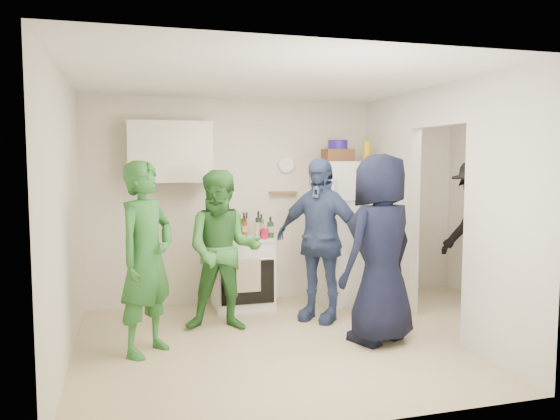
# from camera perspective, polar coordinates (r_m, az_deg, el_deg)

# --- Properties ---
(floor) EXTENTS (4.80, 4.80, 0.00)m
(floor) POSITION_cam_1_polar(r_m,az_deg,el_deg) (5.54, 5.16, -13.24)
(floor) COLOR #C0AF87
(floor) RESTS_ON ground
(wall_back) EXTENTS (4.80, 0.00, 4.80)m
(wall_back) POSITION_cam_1_polar(r_m,az_deg,el_deg) (6.89, 0.22, 1.02)
(wall_back) COLOR silver
(wall_back) RESTS_ON floor
(wall_front) EXTENTS (4.80, 0.00, 4.80)m
(wall_front) POSITION_cam_1_polar(r_m,az_deg,el_deg) (3.76, 14.57, -2.64)
(wall_front) COLOR silver
(wall_front) RESTS_ON floor
(wall_left) EXTENTS (0.00, 3.40, 3.40)m
(wall_left) POSITION_cam_1_polar(r_m,az_deg,el_deg) (4.97, -21.58, -0.97)
(wall_left) COLOR silver
(wall_left) RESTS_ON floor
(wall_right) EXTENTS (0.00, 3.40, 3.40)m
(wall_right) POSITION_cam_1_polar(r_m,az_deg,el_deg) (6.54, 25.33, 0.29)
(wall_right) COLOR silver
(wall_right) RESTS_ON floor
(ceiling) EXTENTS (4.80, 4.80, 0.00)m
(ceiling) POSITION_cam_1_polar(r_m,az_deg,el_deg) (5.31, 5.38, 13.27)
(ceiling) COLOR white
(ceiling) RESTS_ON wall_back
(partition_pier_back) EXTENTS (0.12, 1.20, 2.50)m
(partition_pier_back) POSITION_cam_1_polar(r_m,az_deg,el_deg) (6.78, 11.44, 0.84)
(partition_pier_back) COLOR silver
(partition_pier_back) RESTS_ON floor
(partition_pier_front) EXTENTS (0.12, 1.20, 2.50)m
(partition_pier_front) POSITION_cam_1_polar(r_m,az_deg,el_deg) (4.93, 23.16, -1.06)
(partition_pier_front) COLOR silver
(partition_pier_front) RESTS_ON floor
(partition_header) EXTENTS (0.12, 1.00, 0.40)m
(partition_header) POSITION_cam_1_polar(r_m,az_deg,el_deg) (5.83, 16.64, 10.38)
(partition_header) COLOR silver
(partition_header) RESTS_ON partition_pier_back
(stove) EXTENTS (0.71, 0.59, 0.84)m
(stove) POSITION_cam_1_polar(r_m,az_deg,el_deg) (6.55, -3.93, -6.53)
(stove) COLOR white
(stove) RESTS_ON floor
(upper_cabinet) EXTENTS (0.95, 0.34, 0.70)m
(upper_cabinet) POSITION_cam_1_polar(r_m,az_deg,el_deg) (6.45, -11.45, 5.96)
(upper_cabinet) COLOR silver
(upper_cabinet) RESTS_ON wall_back
(fridge) EXTENTS (0.72, 0.70, 1.74)m
(fridge) POSITION_cam_1_polar(r_m,az_deg,el_deg) (6.83, 6.91, -2.25)
(fridge) COLOR white
(fridge) RESTS_ON floor
(wicker_basket) EXTENTS (0.35, 0.25, 0.15)m
(wicker_basket) POSITION_cam_1_polar(r_m,az_deg,el_deg) (6.78, 6.05, 5.71)
(wicker_basket) COLOR brown
(wicker_basket) RESTS_ON fridge
(blue_bowl) EXTENTS (0.24, 0.24, 0.11)m
(blue_bowl) POSITION_cam_1_polar(r_m,az_deg,el_deg) (6.79, 6.06, 6.81)
(blue_bowl) COLOR #23148B
(blue_bowl) RESTS_ON wicker_basket
(yellow_cup_stack_top) EXTENTS (0.09, 0.09, 0.25)m
(yellow_cup_stack_top) POSITION_cam_1_polar(r_m,az_deg,el_deg) (6.77, 9.06, 6.10)
(yellow_cup_stack_top) COLOR yellow
(yellow_cup_stack_top) RESTS_ON fridge
(wall_clock) EXTENTS (0.22, 0.02, 0.22)m
(wall_clock) POSITION_cam_1_polar(r_m,az_deg,el_deg) (6.87, 0.67, 4.76)
(wall_clock) COLOR white
(wall_clock) RESTS_ON wall_back
(spice_shelf) EXTENTS (0.35, 0.08, 0.03)m
(spice_shelf) POSITION_cam_1_polar(r_m,az_deg,el_deg) (6.84, 0.33, 1.83)
(spice_shelf) COLOR olive
(spice_shelf) RESTS_ON wall_back
(nook_window) EXTENTS (0.03, 0.70, 0.80)m
(nook_window) POSITION_cam_1_polar(r_m,az_deg,el_deg) (6.66, 24.20, 3.86)
(nook_window) COLOR black
(nook_window) RESTS_ON wall_right
(nook_window_frame) EXTENTS (0.04, 0.76, 0.86)m
(nook_window_frame) POSITION_cam_1_polar(r_m,az_deg,el_deg) (6.65, 24.10, 3.87)
(nook_window_frame) COLOR white
(nook_window_frame) RESTS_ON wall_right
(nook_valance) EXTENTS (0.04, 0.82, 0.18)m
(nook_valance) POSITION_cam_1_polar(r_m,az_deg,el_deg) (6.64, 24.05, 6.89)
(nook_valance) COLOR white
(nook_valance) RESTS_ON wall_right
(yellow_cup_stack_stove) EXTENTS (0.09, 0.09, 0.25)m
(yellow_cup_stack_stove) POSITION_cam_1_polar(r_m,az_deg,el_deg) (6.23, -4.63, -2.04)
(yellow_cup_stack_stove) COLOR #FCEF15
(yellow_cup_stack_stove) RESTS_ON stove
(red_cup) EXTENTS (0.09, 0.09, 0.12)m
(red_cup) POSITION_cam_1_polar(r_m,az_deg,el_deg) (6.33, -1.64, -2.50)
(red_cup) COLOR red
(red_cup) RESTS_ON stove
(person_green_left) EXTENTS (0.74, 0.75, 1.75)m
(person_green_left) POSITION_cam_1_polar(r_m,az_deg,el_deg) (5.07, -13.79, -4.91)
(person_green_left) COLOR #2E7334
(person_green_left) RESTS_ON floor
(person_green_center) EXTENTS (0.93, 0.79, 1.66)m
(person_green_center) POSITION_cam_1_polar(r_m,az_deg,el_deg) (5.66, -5.95, -4.22)
(person_green_center) COLOR #3B863B
(person_green_center) RESTS_ON floor
(person_denim) EXTENTS (1.04, 1.05, 1.78)m
(person_denim) POSITION_cam_1_polar(r_m,az_deg,el_deg) (5.99, 4.10, -3.09)
(person_denim) COLOR #354B74
(person_denim) RESTS_ON floor
(person_navy) EXTENTS (1.05, 0.90, 1.82)m
(person_navy) POSITION_cam_1_polar(r_m,az_deg,el_deg) (5.33, 10.44, -3.99)
(person_navy) COLOR black
(person_navy) RESTS_ON floor
(person_nook) EXTENTS (0.83, 1.24, 1.78)m
(person_nook) POSITION_cam_1_polar(r_m,az_deg,el_deg) (6.82, 20.14, -2.37)
(person_nook) COLOR black
(person_nook) RESTS_ON floor
(bottle_a) EXTENTS (0.07, 0.07, 0.26)m
(bottle_a) POSITION_cam_1_polar(r_m,az_deg,el_deg) (6.53, -6.46, -1.68)
(bottle_a) COLOR maroon
(bottle_a) RESTS_ON stove
(bottle_b) EXTENTS (0.08, 0.08, 0.29)m
(bottle_b) POSITION_cam_1_polar(r_m,az_deg,el_deg) (6.35, -5.42, -1.72)
(bottle_b) COLOR #23541C
(bottle_b) RESTS_ON stove
(bottle_c) EXTENTS (0.06, 0.06, 0.33)m
(bottle_c) POSITION_cam_1_polar(r_m,az_deg,el_deg) (6.60, -4.83, -1.29)
(bottle_c) COLOR #A8B0B6
(bottle_c) RESTS_ON stove
(bottle_d) EXTENTS (0.06, 0.06, 0.26)m
(bottle_d) POSITION_cam_1_polar(r_m,az_deg,el_deg) (6.44, -3.72, -1.74)
(bottle_d) COLOR brown
(bottle_d) RESTS_ON stove
(bottle_e) EXTENTS (0.06, 0.06, 0.28)m
(bottle_e) POSITION_cam_1_polar(r_m,az_deg,el_deg) (6.65, -3.50, -1.44)
(bottle_e) COLOR #9EAAAF
(bottle_e) RESTS_ON stove
(bottle_f) EXTENTS (0.07, 0.07, 0.31)m
(bottle_f) POSITION_cam_1_polar(r_m,az_deg,el_deg) (6.51, -2.26, -1.46)
(bottle_f) COLOR #143821
(bottle_f) RESTS_ON stove
(bottle_g) EXTENTS (0.06, 0.06, 0.25)m
(bottle_g) POSITION_cam_1_polar(r_m,az_deg,el_deg) (6.67, -1.96, -1.52)
(bottle_g) COLOR olive
(bottle_g) RESTS_ON stove
(bottle_h) EXTENTS (0.06, 0.06, 0.25)m
(bottle_h) POSITION_cam_1_polar(r_m,az_deg,el_deg) (6.30, -6.59, -1.95)
(bottle_h) COLOR #B3B9C0
(bottle_h) RESTS_ON stove
(bottle_i) EXTENTS (0.07, 0.07, 0.29)m
(bottle_i) POSITION_cam_1_polar(r_m,az_deg,el_deg) (6.55, -3.79, -1.51)
(bottle_i) COLOR #5E4510
(bottle_i) RESTS_ON stove
(bottle_j) EXTENTS (0.08, 0.08, 0.25)m
(bottle_j) POSITION_cam_1_polar(r_m,az_deg,el_deg) (6.44, -1.01, -1.80)
(bottle_j) COLOR #1B5024
(bottle_j) RESTS_ON stove
(bottle_k) EXTENTS (0.07, 0.07, 0.26)m
(bottle_k) POSITION_cam_1_polar(r_m,az_deg,el_deg) (6.47, -5.80, -1.74)
(bottle_k) COLOR brown
(bottle_k) RESTS_ON stove
(bottle_l) EXTENTS (0.06, 0.06, 0.25)m
(bottle_l) POSITION_cam_1_polar(r_m,az_deg,el_deg) (6.36, -2.39, -1.87)
(bottle_l) COLOR #9EA2AE
(bottle_l) RESTS_ON stove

